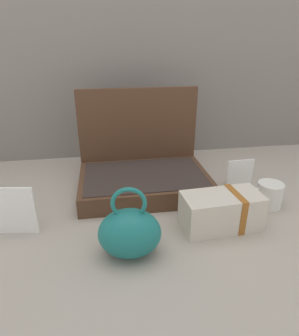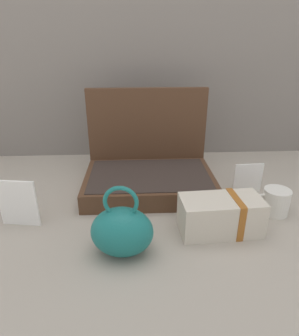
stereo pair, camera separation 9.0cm
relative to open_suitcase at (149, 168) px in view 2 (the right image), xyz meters
name	(u,v)px [view 2 (the right image)]	position (x,y,z in m)	size (l,w,h in m)	color
ground_plane	(147,212)	(-0.02, -0.20, -0.08)	(6.00, 6.00, 0.00)	#9E9384
open_suitcase	(149,168)	(0.00, 0.00, 0.00)	(0.48, 0.34, 0.36)	#4C301E
teal_pouch_handbag	(122,231)	(-0.09, -0.40, 0.00)	(0.18, 0.14, 0.20)	#196B66
cream_toiletry_bag	(221,215)	(0.20, -0.31, -0.02)	(0.25, 0.13, 0.11)	beige
coffee_mug	(275,201)	(0.41, -0.22, -0.03)	(0.12, 0.09, 0.09)	silver
info_card_left	(18,203)	(-0.41, -0.25, 0.00)	(0.12, 0.01, 0.15)	white
poster_card_right	(248,178)	(0.37, -0.07, -0.02)	(0.11, 0.01, 0.11)	white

